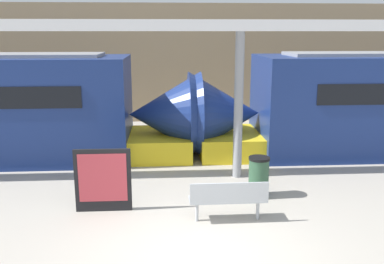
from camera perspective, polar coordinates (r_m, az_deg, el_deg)
The scene contains 7 objects.
ground_plane at distance 7.82m, azimuth 0.39°, elevation -16.04°, with size 60.00×60.00×0.00m, color #A8A093.
station_wall at distance 18.57m, azimuth -2.27°, elevation 9.12°, with size 56.00×0.20×5.00m, color #9E8460.
bench_near at distance 8.84m, azimuth 4.87°, elevation -8.67°, with size 1.60×0.45×0.88m.
trash_bin at distance 10.25m, azimuth 8.88°, elevation -5.93°, with size 0.50×0.50×0.97m.
poster_board at distance 9.46m, azimuth -11.78°, elevation -6.30°, with size 1.21×0.07×1.40m.
support_column_near at distance 11.23m, azimuth 6.21°, elevation 3.38°, with size 0.24×0.24×3.84m, color gray.
canopy_beam at distance 11.07m, azimuth 6.49°, elevation 13.94°, with size 28.00×0.60×0.28m, color silver.
Camera 1 is at (-0.50, -6.81, 3.82)m, focal length 40.00 mm.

